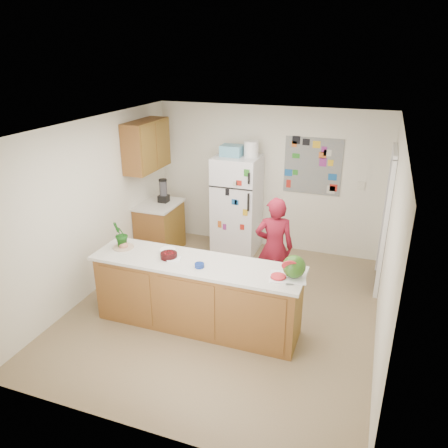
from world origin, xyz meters
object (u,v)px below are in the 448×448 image
(watermelon, at_px, (294,267))
(cherry_bowl, at_px, (169,255))
(person, at_px, (274,248))
(refrigerator, at_px, (237,205))

(watermelon, height_order, cherry_bowl, watermelon)
(person, bearing_deg, refrigerator, -67.72)
(watermelon, bearing_deg, cherry_bowl, -179.14)
(refrigerator, relative_size, watermelon, 6.42)
(person, xyz_separation_m, cherry_bowl, (-1.09, -1.10, 0.21))
(refrigerator, height_order, person, refrigerator)
(refrigerator, bearing_deg, person, -52.91)
(watermelon, relative_size, cherry_bowl, 1.26)
(person, height_order, watermelon, person)
(person, xyz_separation_m, watermelon, (0.48, -1.08, 0.31))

